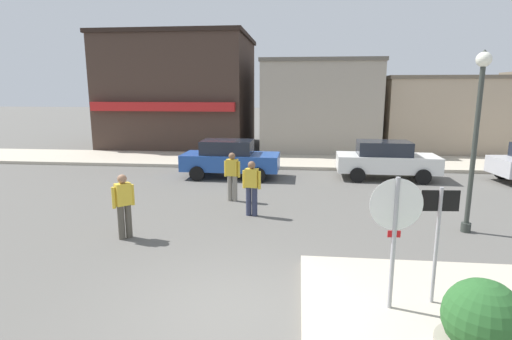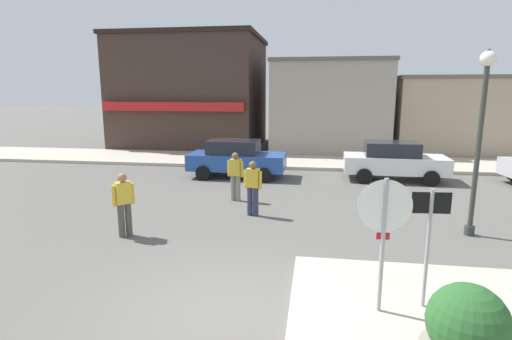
% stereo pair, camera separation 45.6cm
% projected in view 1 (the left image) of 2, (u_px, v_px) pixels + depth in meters
% --- Properties ---
extents(ground_plane, '(160.00, 160.00, 0.00)m').
position_uv_depth(ground_plane, '(234.00, 313.00, 6.53)').
color(ground_plane, '#5B5954').
extents(kerb_far, '(80.00, 4.00, 0.15)m').
position_uv_depth(kerb_far, '(279.00, 161.00, 20.34)').
color(kerb_far, '#B7AD99').
rests_on(kerb_far, ground).
extents(stop_sign, '(0.82, 0.09, 2.30)m').
position_uv_depth(stop_sign, '(395.00, 226.00, 6.17)').
color(stop_sign, '#9E9EA3').
rests_on(stop_sign, ground).
extents(one_way_sign, '(0.60, 0.07, 2.10)m').
position_uv_depth(one_way_sign, '(437.00, 234.00, 6.37)').
color(one_way_sign, '#9E9EA3').
rests_on(one_way_sign, ground).
extents(planter, '(1.10, 1.10, 1.23)m').
position_uv_depth(planter, '(481.00, 329.00, 5.14)').
color(planter, gray).
rests_on(planter, ground).
extents(lamp_post, '(0.36, 0.36, 4.54)m').
position_uv_depth(lamp_post, '(478.00, 117.00, 9.72)').
color(lamp_post, '#333833').
rests_on(lamp_post, ground).
extents(parked_car_nearest, '(4.02, 1.92, 1.56)m').
position_uv_depth(parked_car_nearest, '(230.00, 158.00, 16.64)').
color(parked_car_nearest, '#234C9E').
rests_on(parked_car_nearest, ground).
extents(parked_car_second, '(4.05, 1.97, 1.56)m').
position_uv_depth(parked_car_second, '(386.00, 159.00, 16.34)').
color(parked_car_second, white).
rests_on(parked_car_second, ground).
extents(pedestrian_crossing_near, '(0.56, 0.28, 1.61)m').
position_uv_depth(pedestrian_crossing_near, '(252.00, 187.00, 11.48)').
color(pedestrian_crossing_near, '#2D334C').
rests_on(pedestrian_crossing_near, ground).
extents(pedestrian_crossing_far, '(0.56, 0.29, 1.61)m').
position_uv_depth(pedestrian_crossing_far, '(232.00, 175.00, 13.03)').
color(pedestrian_crossing_far, gray).
rests_on(pedestrian_crossing_far, ground).
extents(pedestrian_kerb_side, '(0.46, 0.45, 1.61)m').
position_uv_depth(pedestrian_kerb_side, '(124.00, 204.00, 9.69)').
color(pedestrian_kerb_side, '#4C473D').
rests_on(pedestrian_kerb_side, ground).
extents(building_corner_shop, '(8.98, 7.92, 6.98)m').
position_uv_depth(building_corner_shop, '(181.00, 92.00, 25.94)').
color(building_corner_shop, '#3D2D26').
rests_on(building_corner_shop, ground).
extents(building_storefront_left_near, '(6.66, 7.66, 5.30)m').
position_uv_depth(building_storefront_left_near, '(318.00, 106.00, 24.76)').
color(building_storefront_left_near, '#9E9384').
rests_on(building_storefront_left_near, ground).
extents(building_storefront_left_mid, '(8.12, 5.47, 4.38)m').
position_uv_depth(building_storefront_left_mid, '(449.00, 114.00, 23.57)').
color(building_storefront_left_mid, tan).
rests_on(building_storefront_left_mid, ground).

